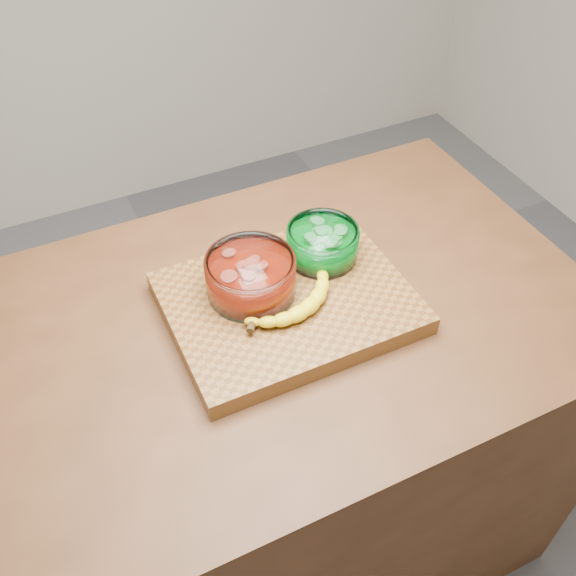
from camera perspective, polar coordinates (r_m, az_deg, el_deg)
name	(u,v)px	position (r m, az deg, el deg)	size (l,w,h in m)	color
ground	(288,521)	(1.99, 0.00, -19.98)	(3.50, 3.50, 0.00)	#5B5A5F
counter	(288,437)	(1.60, 0.00, -13.09)	(1.20, 0.80, 0.90)	#512E18
cutting_board	(288,303)	(1.23, 0.00, -1.33)	(0.45, 0.35, 0.04)	brown
bowl_red	(251,277)	(1.19, -3.32, 1.02)	(0.17, 0.17, 0.08)	white
bowl_green	(322,243)	(1.27, 3.08, 3.98)	(0.14, 0.14, 0.07)	white
banana	(290,296)	(1.19, 0.14, -0.72)	(0.23, 0.15, 0.03)	yellow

